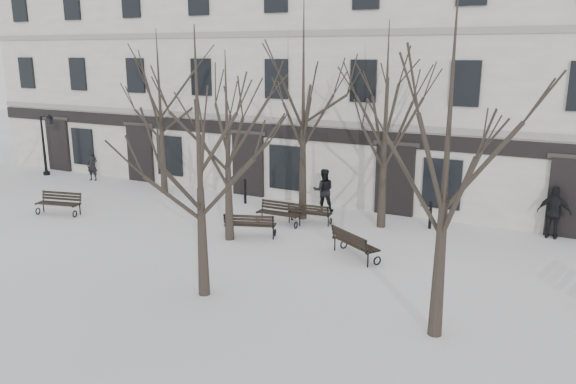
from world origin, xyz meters
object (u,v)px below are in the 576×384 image
Objects in this scene: tree_1 at (227,124)px; bench_4 at (309,213)px; bench_2 at (354,243)px; tree_2 at (198,133)px; bench_3 at (279,212)px; lamp_post at (46,140)px; tree_3 at (449,130)px; bench_1 at (250,224)px; bench_0 at (59,203)px.

tree_1 is 5.04m from bench_4.
bench_2 reaches higher than bench_4.
bench_2 is (2.67, 4.56, -3.99)m from tree_2.
tree_1 is 0.92× the size of tree_2.
bench_3 is at bearing 73.34° from tree_1.
tree_1 reaches higher than bench_2.
lamp_post is (-19.29, 4.28, 1.42)m from bench_2.
tree_3 is at bearing 164.25° from bench_2.
bench_3 is 1.18m from bench_4.
tree_1 is 3.71m from bench_1.
lamp_post is at bearing 160.24° from tree_3.
bench_2 is at bearing 59.61° from tree_2.
lamp_post reaches higher than bench_4.
bench_2 is at bearing 3.24° from tree_1.
bench_4 is at bearing 27.28° from bench_3.
tree_3 reaches higher than bench_3.
bench_2 is 0.57× the size of lamp_post.
tree_2 is 6.27m from tree_3.
bench_4 is at bearing -135.27° from bench_1.
tree_3 is at bearing 5.79° from tree_2.
bench_0 is at bearing -12.25° from bench_1.
bench_2 is at bearing -12.51° from lamp_post.
tree_3 is 9.74m from bench_1.
bench_3 is (0.72, 2.42, -3.65)m from tree_1.
bench_1 is 15.79m from lamp_post.
tree_1 is 0.85× the size of tree_3.
tree_2 reaches higher than lamp_post.
tree_1 is at bearing 23.30° from bench_1.
lamp_post is at bearing 162.78° from tree_1.
bench_2 is 1.10× the size of bench_4.
tree_2 reaches higher than bench_4.
bench_4 is 16.55m from lamp_post.
bench_2 is (4.08, -0.24, 0.01)m from bench_1.
tree_3 is at bearing 132.14° from bench_1.
bench_1 is at bearing 57.16° from bench_4.
bench_0 is 1.09× the size of bench_3.
bench_0 is 9.22m from bench_3.
tree_3 is 10.58m from bench_3.
bench_4 is at bearing -5.44° from lamp_post.
tree_1 is 3.44× the size of bench_2.
tree_2 is 18.99m from lamp_post.
bench_2 reaches higher than bench_3.
tree_1 is 4.74m from tree_2.
tree_3 is 10.24m from bench_4.
tree_1 is 1.98× the size of lamp_post.
tree_2 is 11.38m from bench_0.
bench_1 is 1.01× the size of bench_2.
tree_3 reaches higher than bench_0.
lamp_post is at bearing 170.95° from bench_3.
tree_3 reaches higher than tree_2.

